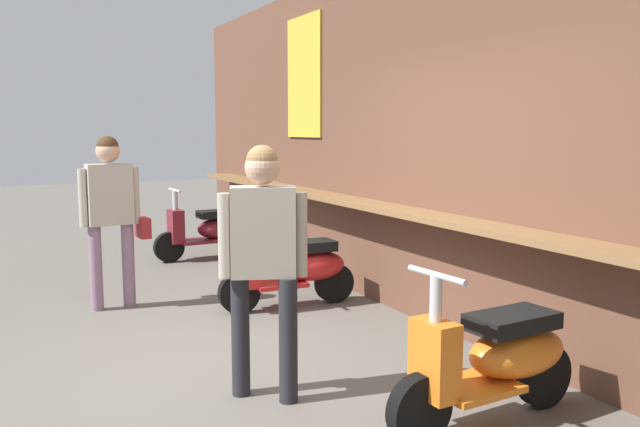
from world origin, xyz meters
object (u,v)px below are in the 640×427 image
object	(u,v)px
scooter_red	(296,268)
shopper_browsing	(263,245)
shopper_with_handbag	(111,204)
scooter_orange	(497,358)
scooter_maroon	(211,230)

from	to	relation	value
scooter_red	shopper_browsing	size ratio (longest dim) A/B	0.85
shopper_with_handbag	shopper_browsing	distance (m)	2.75
shopper_with_handbag	scooter_orange	bearing A→B (deg)	-160.00
scooter_red	shopper_browsing	xyz separation A→B (m)	(1.95, -1.11, 0.62)
shopper_with_handbag	scooter_red	bearing A→B (deg)	-119.11
scooter_maroon	shopper_with_handbag	size ratio (longest dim) A/B	0.83
scooter_red	shopper_with_handbag	xyz separation A→B (m)	(-0.76, -1.61, 0.64)
shopper_browsing	scooter_maroon	bearing A→B (deg)	-172.75
scooter_maroon	scooter_orange	bearing A→B (deg)	86.81
scooter_maroon	shopper_with_handbag	world-z (taller)	shopper_with_handbag
scooter_orange	shopper_with_handbag	distance (m)	4.04
scooter_orange	shopper_browsing	world-z (taller)	shopper_browsing
scooter_maroon	scooter_red	size ratio (longest dim) A/B	1.00
scooter_red	scooter_maroon	bearing A→B (deg)	-87.60
scooter_maroon	scooter_red	bearing A→B (deg)	86.81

